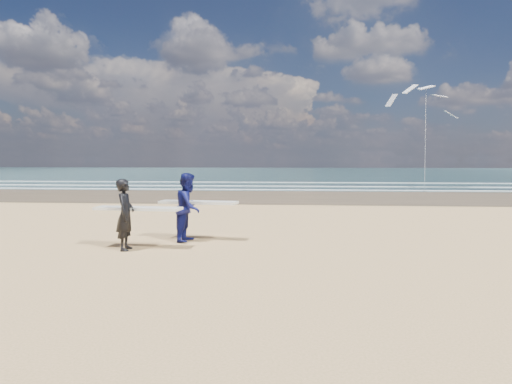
# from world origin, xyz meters

# --- Properties ---
(ocean) EXTENTS (220.00, 100.00, 0.02)m
(ocean) POSITION_xyz_m (20.00, 72.00, 0.01)
(ocean) COLOR #183335
(ocean) RESTS_ON ground
(foam_breakers) EXTENTS (220.00, 11.70, 0.05)m
(foam_breakers) POSITION_xyz_m (20.00, 28.10, 0.05)
(foam_breakers) COLOR white
(foam_breakers) RESTS_ON ground
(surfer_near) EXTENTS (2.23, 1.02, 1.76)m
(surfer_near) POSITION_xyz_m (-0.47, 0.39, 0.89)
(surfer_near) COLOR black
(surfer_near) RESTS_ON ground
(surfer_far) EXTENTS (2.25, 1.23, 1.87)m
(surfer_far) POSITION_xyz_m (0.77, 1.71, 0.94)
(surfer_far) COLOR #0D114D
(surfer_far) RESTS_ON ground
(kite_1) EXTENTS (5.49, 4.70, 8.88)m
(kite_1) POSITION_xyz_m (13.15, 24.68, 4.86)
(kite_1) COLOR slate
(kite_1) RESTS_ON ground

